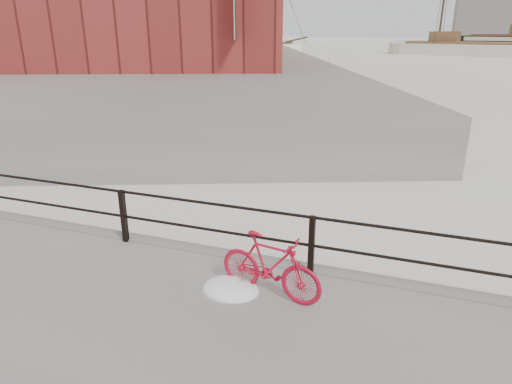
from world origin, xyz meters
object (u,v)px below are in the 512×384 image
Objects in this scene: schooner_left at (243,53)px; workboat_near at (94,76)px; bicycle at (270,266)px; workboat_far at (189,67)px; schooner_mid at (487,56)px.

schooner_left reaches higher than workboat_near.
workboat_far is (-22.36, 39.98, -0.84)m from bicycle.
workboat_near is (1.88, -41.39, 0.00)m from schooner_left.
schooner_left is (-38.05, -3.42, 0.00)m from schooner_mid.
bicycle is at bearing -83.70° from workboat_far.
bicycle is at bearing -61.68° from schooner_left.
schooner_mid is 2.67× the size of workboat_far.
workboat_near reaches higher than bicycle.
schooner_mid reaches higher than workboat_near.
bicycle is 0.13× the size of workboat_near.
bicycle is at bearing -55.09° from workboat_near.
workboat_far reaches higher than bicycle.
workboat_near is 1.04× the size of workboat_far.
workboat_far is (5.37, -30.06, 0.00)m from schooner_left.
schooner_left is 1.81× the size of workboat_near.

